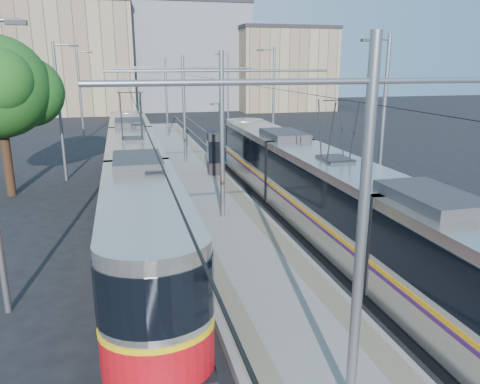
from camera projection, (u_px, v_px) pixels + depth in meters
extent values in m
plane|color=black|center=(283.00, 313.00, 13.13)|extent=(160.00, 160.00, 0.00)
cube|color=gray|center=(192.00, 174.00, 28.98)|extent=(4.00, 50.00, 0.30)
cube|color=gray|center=(169.00, 173.00, 28.60)|extent=(0.70, 50.00, 0.01)
cube|color=gray|center=(215.00, 171.00, 29.29)|extent=(0.70, 50.00, 0.01)
cube|color=gray|center=(121.00, 181.00, 28.00)|extent=(0.07, 70.00, 0.03)
cube|color=gray|center=(145.00, 179.00, 28.34)|extent=(0.07, 70.00, 0.03)
cube|color=gray|center=(237.00, 174.00, 29.70)|extent=(0.07, 70.00, 0.03)
cube|color=gray|center=(259.00, 173.00, 30.04)|extent=(0.07, 70.00, 0.03)
cube|color=black|center=(137.00, 203.00, 22.87)|extent=(2.30, 28.65, 0.40)
cube|color=#BAB3AA|center=(134.00, 170.00, 22.43)|extent=(2.40, 27.05, 2.90)
cube|color=black|center=(134.00, 160.00, 22.30)|extent=(2.43, 27.05, 1.30)
cube|color=#DBB20B|center=(135.00, 178.00, 22.54)|extent=(2.43, 27.05, 0.12)
cube|color=red|center=(136.00, 188.00, 22.67)|extent=(2.42, 27.05, 1.10)
cube|color=#2D2D30|center=(132.00, 137.00, 22.01)|extent=(1.68, 3.00, 0.30)
cube|color=black|center=(331.00, 238.00, 18.27)|extent=(2.30, 28.15, 0.40)
cube|color=#BDB7AD|center=(333.00, 197.00, 17.84)|extent=(2.40, 26.55, 2.90)
cube|color=black|center=(334.00, 185.00, 17.71)|extent=(2.43, 26.55, 1.30)
cube|color=orange|center=(333.00, 207.00, 17.94)|extent=(2.43, 26.55, 0.12)
cube|color=#40164E|center=(332.00, 211.00, 17.98)|extent=(2.43, 26.55, 0.10)
cube|color=#2D2D30|center=(335.00, 156.00, 17.41)|extent=(1.68, 3.00, 0.30)
cylinder|color=slate|center=(362.00, 235.00, 8.38)|extent=(0.20, 0.20, 7.00)
cylinder|color=slate|center=(373.00, 81.00, 7.67)|extent=(9.20, 0.10, 0.10)
cylinder|color=slate|center=(222.00, 137.00, 19.60)|extent=(0.20, 0.20, 7.00)
cylinder|color=slate|center=(221.00, 71.00, 18.89)|extent=(9.20, 0.10, 0.10)
cylinder|color=slate|center=(184.00, 110.00, 30.82)|extent=(0.20, 0.20, 7.00)
cylinder|color=slate|center=(183.00, 68.00, 30.11)|extent=(9.20, 0.10, 0.10)
cylinder|color=slate|center=(166.00, 98.00, 42.04)|extent=(0.20, 0.20, 7.00)
cylinder|color=slate|center=(165.00, 67.00, 41.33)|extent=(9.20, 0.10, 0.10)
cylinder|color=black|center=(127.00, 86.00, 26.70)|extent=(0.02, 70.00, 0.02)
cylinder|color=black|center=(249.00, 85.00, 28.40)|extent=(0.02, 70.00, 0.02)
cube|color=#2D2D30|center=(16.00, 22.00, 11.44)|extent=(0.50, 0.22, 0.12)
cylinder|color=slate|center=(60.00, 113.00, 27.13)|extent=(0.18, 0.18, 8.00)
cube|color=#2D2D30|center=(74.00, 46.00, 26.40)|extent=(0.50, 0.22, 0.12)
cylinder|color=slate|center=(80.00, 96.00, 42.09)|extent=(0.18, 0.18, 8.00)
cube|color=#2D2D30|center=(90.00, 52.00, 41.35)|extent=(0.50, 0.22, 0.12)
cylinder|color=slate|center=(383.00, 127.00, 21.32)|extent=(0.18, 0.18, 8.00)
cube|color=#2D2D30|center=(367.00, 40.00, 20.07)|extent=(0.50, 0.22, 0.12)
cylinder|color=slate|center=(273.00, 101.00, 36.28)|extent=(0.18, 0.18, 8.00)
cube|color=#2D2D30|center=(260.00, 50.00, 35.03)|extent=(0.50, 0.22, 0.12)
cylinder|color=slate|center=(228.00, 90.00, 51.24)|extent=(0.18, 0.18, 8.00)
cube|color=#2D2D30|center=(218.00, 54.00, 49.99)|extent=(0.50, 0.22, 0.12)
cube|color=black|center=(213.00, 154.00, 28.21)|extent=(0.73, 1.12, 2.47)
cube|color=black|center=(213.00, 151.00, 28.16)|extent=(0.78, 1.17, 1.29)
cylinder|color=#382314|center=(8.00, 164.00, 24.46)|extent=(0.47, 0.47, 3.41)
sphere|color=#174513|center=(29.00, 92.00, 24.60)|extent=(3.62, 3.62, 3.62)
cube|color=#988967|center=(73.00, 60.00, 64.94)|extent=(16.00, 12.00, 14.51)
cube|color=#262328|center=(68.00, 2.00, 62.95)|extent=(16.32, 12.24, 0.50)
cube|color=gray|center=(184.00, 59.00, 72.39)|extent=(18.00, 14.00, 15.06)
cube|color=#262328|center=(183.00, 5.00, 70.33)|extent=(18.36, 14.28, 0.50)
cube|color=#988967|center=(282.00, 71.00, 70.55)|extent=(14.00, 10.00, 11.53)
cube|color=#262328|center=(283.00, 29.00, 68.96)|extent=(14.28, 10.20, 0.50)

